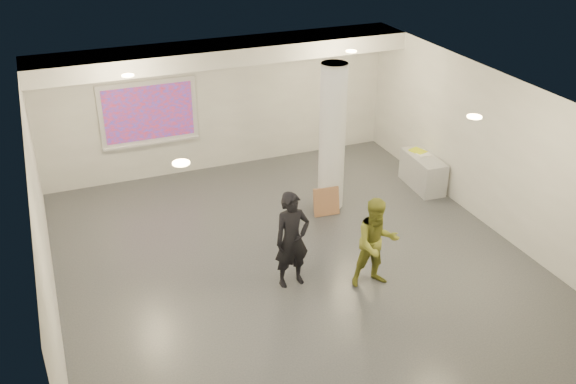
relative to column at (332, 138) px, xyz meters
name	(u,v)px	position (x,y,z in m)	size (l,w,h in m)	color
floor	(296,265)	(-1.50, -1.80, -1.50)	(8.00, 9.00, 0.01)	#393B41
ceiling	(298,103)	(-1.50, -1.80, 1.50)	(8.00, 9.00, 0.01)	white
wall_back	(220,105)	(-1.50, 2.70, 0.00)	(8.00, 0.01, 3.00)	beige
wall_front	(457,364)	(-1.50, -6.30, 0.00)	(8.00, 0.01, 3.00)	beige
wall_left	(43,235)	(-5.50, -1.80, 0.00)	(0.01, 9.00, 3.00)	beige
wall_right	(495,153)	(2.50, -1.80, 0.00)	(0.01, 9.00, 3.00)	beige
soffit_band	(224,52)	(-1.50, 2.15, 1.32)	(8.00, 1.10, 0.36)	silver
downlight_nw	(128,75)	(-3.70, 0.70, 1.48)	(0.22, 0.22, 0.02)	#FFD58B
downlight_ne	(351,51)	(0.70, 0.70, 1.48)	(0.22, 0.22, 0.02)	#FFD58B
downlight_sw	(181,163)	(-3.70, -3.30, 1.48)	(0.22, 0.22, 0.02)	#FFD58B
downlight_se	(474,117)	(0.70, -3.30, 1.48)	(0.22, 0.22, 0.02)	#FFD58B
column	(332,138)	(0.00, 0.00, 0.00)	(0.52, 0.52, 3.00)	silver
projection_screen	(149,113)	(-3.10, 2.65, 0.03)	(2.10, 0.13, 1.42)	silver
credenza	(423,172)	(2.22, 0.02, -1.14)	(0.51, 1.23, 0.72)	#9FA2A5
papers_stack	(422,153)	(2.26, 0.17, -0.77)	(0.27, 0.35, 0.02)	white
postit_pad	(418,151)	(2.24, 0.30, -0.77)	(0.25, 0.34, 0.03)	#D6E818
cardboard_back	(326,202)	(-0.24, -0.34, -1.21)	(0.53, 0.05, 0.58)	#966744
cardboard_front	(324,200)	(-0.21, -0.15, -1.27)	(0.43, 0.04, 0.48)	#966744
woman	(292,240)	(-1.78, -2.27, -0.66)	(0.61, 0.40, 1.68)	black
man	(376,243)	(-0.51, -2.80, -0.71)	(0.77, 0.60, 1.58)	olive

